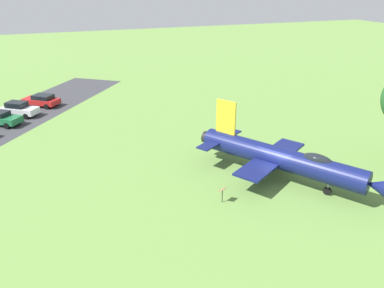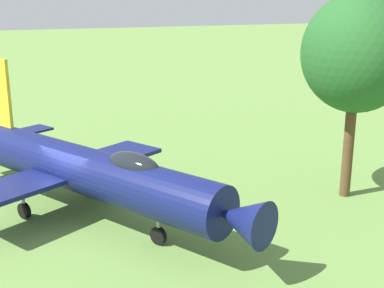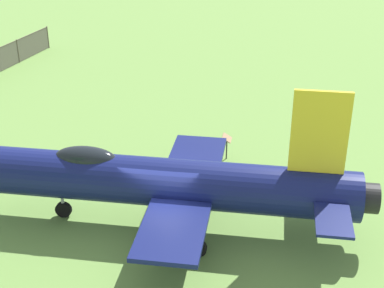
% 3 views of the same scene
% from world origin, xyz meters
% --- Properties ---
extents(ground_plane, '(200.00, 200.00, 0.00)m').
position_xyz_m(ground_plane, '(0.00, 0.00, 0.00)').
color(ground_plane, '#668E42').
extents(display_jet, '(13.60, 10.16, 5.43)m').
position_xyz_m(display_jet, '(0.32, 0.20, 1.83)').
color(display_jet, '#111951').
rests_on(display_jet, ground_plane).
extents(shade_tree, '(4.61, 3.99, 7.99)m').
position_xyz_m(shade_tree, '(1.68, 10.38, 5.71)').
color(shade_tree, brown).
rests_on(shade_tree, ground_plane).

